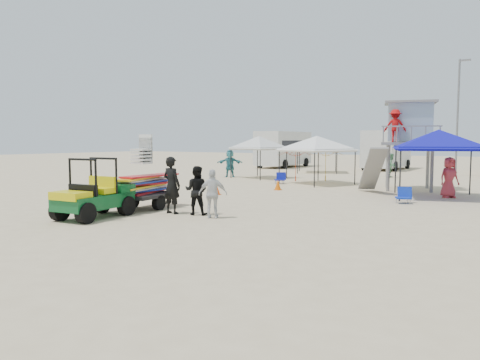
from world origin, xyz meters
The scene contains 21 objects.
ground centered at (0.00, 0.00, 0.00)m, with size 140.00×140.00×0.00m, color beige.
utility_cart centered at (-4.00, 1.37, 0.87)m, with size 1.44×2.57×1.88m.
surf_trailer centered at (-3.99, 3.71, 0.96)m, with size 1.57×2.65×2.36m.
man_left centered at (-2.48, 3.41, 0.96)m, with size 0.70×0.46×1.92m, color black.
man_mid centered at (-1.63, 3.66, 0.81)m, with size 0.79×0.61×1.62m, color black.
man_right centered at (-0.78, 3.41, 0.77)m, with size 0.91×0.38×1.55m, color silver.
lifeguard_tower centered at (2.33, 15.67, 3.19)m, with size 3.31×3.31×4.28m.
canopy_blue centered at (4.22, 12.86, 2.77)m, with size 4.23×4.23×3.32m.
canopy_white_a centered at (-2.73, 16.09, 2.57)m, with size 4.18×4.18×3.12m.
canopy_white_b centered at (-7.56, 17.89, 2.59)m, with size 3.24×3.24×3.14m.
canopy_white_c centered at (-6.46, 24.88, 2.58)m, with size 3.96×3.96×3.13m.
umbrella_a centered at (-4.50, 16.97, 0.98)m, with size 2.13×2.17×1.95m, color red.
umbrella_b centered at (-2.98, 18.07, 0.98)m, with size 2.13×2.17×1.96m, color gold.
cone_near centered at (-3.00, 11.96, 0.25)m, with size 0.34×0.34×0.50m, color #E35C07.
cone_far centered at (-4.38, 8.66, 0.25)m, with size 0.34×0.34×0.50m, color #FA4D07.
beach_chair_a centered at (-4.52, 15.13, 0.31)m, with size 0.73×0.82×0.64m.
beach_chair_b centered at (3.46, 10.31, 0.31)m, with size 0.70×0.77×0.64m.
rv_far_left centered at (-12.00, 29.99, 1.80)m, with size 2.64×6.80×3.25m.
rv_mid_left centered at (-3.00, 31.49, 1.80)m, with size 2.65×6.50×3.25m.
light_pole_left centered at (3.00, 27.00, 4.00)m, with size 0.14×0.14×8.00m, color slate.
distant_beachgoers centered at (-2.44, 19.04, 0.88)m, with size 20.54×17.92×1.84m.
Camera 1 is at (7.84, -8.48, 2.46)m, focal length 35.00 mm.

